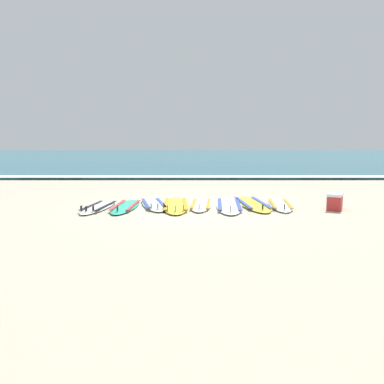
{
  "coord_description": "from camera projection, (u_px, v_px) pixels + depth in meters",
  "views": [
    {
      "loc": [
        -0.03,
        -8.79,
        1.51
      ],
      "look_at": [
        -0.06,
        0.94,
        0.25
      ],
      "focal_mm": 35.41,
      "sensor_mm": 36.0,
      "label": 1
    }
  ],
  "objects": [
    {
      "name": "cooler_box",
      "position": [
        336.0,
        202.0,
        8.57
      ],
      "size": [
        0.49,
        0.55,
        0.38
      ],
      "color": "red",
      "rests_on": "ground"
    },
    {
      "name": "sea",
      "position": [
        193.0,
        155.0,
        45.23
      ],
      "size": [
        80.0,
        60.0,
        0.1
      ],
      "primitive_type": "cube",
      "color": "#23667A",
      "rests_on": "ground"
    },
    {
      "name": "wave_foam_strip",
      "position": [
        194.0,
        178.0,
        15.99
      ],
      "size": [
        80.0,
        1.03,
        0.11
      ],
      "primitive_type": "cube",
      "color": "white",
      "rests_on": "ground"
    },
    {
      "name": "surfboard_7",
      "position": [
        281.0,
        205.0,
        9.08
      ],
      "size": [
        0.73,
        2.07,
        0.18
      ],
      "color": "white",
      "rests_on": "ground"
    },
    {
      "name": "surfboard_4",
      "position": [
        202.0,
        205.0,
        9.09
      ],
      "size": [
        0.64,
        2.01,
        0.18
      ],
      "color": "white",
      "rests_on": "ground"
    },
    {
      "name": "surfboard_2",
      "position": [
        155.0,
        204.0,
        9.16
      ],
      "size": [
        0.97,
        2.14,
        0.18
      ],
      "color": "white",
      "rests_on": "ground"
    },
    {
      "name": "surfboard_6",
      "position": [
        253.0,
        204.0,
        9.26
      ],
      "size": [
        0.84,
        2.56,
        0.18
      ],
      "color": "yellow",
      "rests_on": "ground"
    },
    {
      "name": "surfboard_3",
      "position": [
        177.0,
        205.0,
        9.05
      ],
      "size": [
        0.73,
        2.51,
        0.18
      ],
      "color": "yellow",
      "rests_on": "ground"
    },
    {
      "name": "ground_plane",
      "position": [
        194.0,
        208.0,
        8.91
      ],
      "size": [
        80.0,
        80.0,
        0.0
      ],
      "primitive_type": "plane",
      "color": "#B7AD93"
    },
    {
      "name": "surfboard_0",
      "position": [
        100.0,
        207.0,
        8.78
      ],
      "size": [
        0.7,
        1.98,
        0.18
      ],
      "color": "white",
      "rests_on": "ground"
    },
    {
      "name": "surfboard_1",
      "position": [
        127.0,
        206.0,
        8.86
      ],
      "size": [
        0.6,
        2.09,
        0.18
      ],
      "color": "#2DB793",
      "rests_on": "ground"
    },
    {
      "name": "surfboard_5",
      "position": [
        230.0,
        205.0,
        9.0
      ],
      "size": [
        0.76,
        2.47,
        0.18
      ],
      "color": "white",
      "rests_on": "ground"
    }
  ]
}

